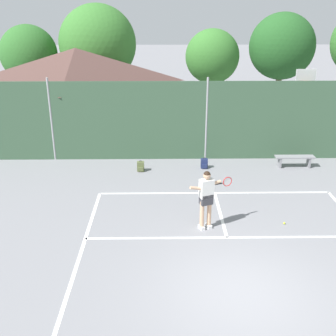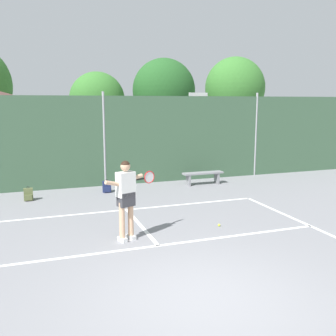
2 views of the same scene
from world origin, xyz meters
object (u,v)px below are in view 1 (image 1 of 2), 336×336
Objects in this scene: backpack_olive at (141,167)px; tennis_ball at (284,223)px; tennis_player at (207,195)px; basketball_hoop at (303,96)px; backpack_navy at (204,164)px; courtside_bench at (295,159)px.

tennis_ball is at bearing -43.37° from backpack_olive.
tennis_player is 28.10× the size of tennis_ball.
backpack_navy is at bearing -147.74° from basketball_hoop.
tennis_player reaches higher than tennis_ball.
courtside_bench reaches higher than tennis_ball.
courtside_bench is (6.31, 0.36, 0.17)m from backpack_olive.
tennis_player is 4.01× the size of backpack_olive.
courtside_bench reaches higher than backpack_olive.
tennis_player reaches higher than backpack_olive.
basketball_hoop is 7.67× the size of backpack_navy.
tennis_player is 6.47m from courtside_bench.
tennis_player is at bearing -123.42° from basketball_hoop.
courtside_bench is at bearing 0.98° from backpack_navy.
basketball_hoop is 2.22× the size of courtside_bench.
basketball_hoop is 9.50m from tennis_player.
tennis_ball is at bearing 4.54° from tennis_player.
courtside_bench is at bearing -109.56° from basketball_hoop.
backpack_navy is at bearing 6.54° from backpack_olive.
tennis_ball is at bearing -109.65° from basketball_hoop.
tennis_ball is 6.35m from backpack_olive.
backpack_navy is (-2.03, 4.66, 0.16)m from tennis_ball.
courtside_bench is (-1.05, -2.95, -1.95)m from basketball_hoop.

